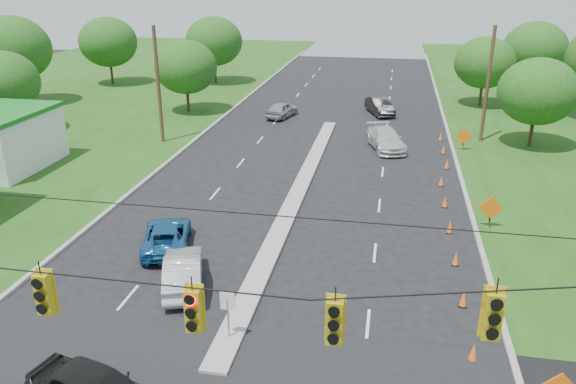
# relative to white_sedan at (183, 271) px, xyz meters

# --- Properties ---
(curb_left) EXTENTS (0.25, 110.00, 0.16)m
(curb_left) POSITION_rel_white_sedan_xyz_m (-7.08, 20.62, -0.74)
(curb_left) COLOR gray
(curb_left) RESTS_ON ground
(curb_right) EXTENTS (0.25, 110.00, 0.16)m
(curb_right) POSITION_rel_white_sedan_xyz_m (13.12, 20.62, -0.74)
(curb_right) COLOR gray
(curb_right) RESTS_ON ground
(median) EXTENTS (1.00, 34.00, 0.18)m
(median) POSITION_rel_white_sedan_xyz_m (3.02, 11.62, -0.74)
(median) COLOR gray
(median) RESTS_ON ground
(median_sign) EXTENTS (0.55, 0.06, 2.05)m
(median_sign) POSITION_rel_white_sedan_xyz_m (3.02, -3.38, 0.73)
(median_sign) COLOR gray
(median_sign) RESTS_ON ground
(signal_span) EXTENTS (25.60, 0.32, 9.00)m
(signal_span) POSITION_rel_white_sedan_xyz_m (2.97, -10.38, 4.23)
(signal_span) COLOR #422D1C
(signal_span) RESTS_ON ground
(utility_pole_far_left) EXTENTS (0.28, 0.28, 9.00)m
(utility_pole_far_left) POSITION_rel_white_sedan_xyz_m (-9.48, 20.62, 3.76)
(utility_pole_far_left) COLOR #422D1C
(utility_pole_far_left) RESTS_ON ground
(utility_pole_far_right) EXTENTS (0.28, 0.28, 9.00)m
(utility_pole_far_right) POSITION_rel_white_sedan_xyz_m (15.52, 25.62, 3.76)
(utility_pole_far_right) COLOR #422D1C
(utility_pole_far_right) RESTS_ON ground
(cone_1) EXTENTS (0.32, 0.32, 0.70)m
(cone_1) POSITION_rel_white_sedan_xyz_m (11.75, -2.88, -0.39)
(cone_1) COLOR orange
(cone_1) RESTS_ON ground
(cone_2) EXTENTS (0.32, 0.32, 0.70)m
(cone_2) POSITION_rel_white_sedan_xyz_m (11.75, 0.62, -0.39)
(cone_2) COLOR orange
(cone_2) RESTS_ON ground
(cone_3) EXTENTS (0.32, 0.32, 0.70)m
(cone_3) POSITION_rel_white_sedan_xyz_m (11.75, 4.12, -0.39)
(cone_3) COLOR orange
(cone_3) RESTS_ON ground
(cone_4) EXTENTS (0.32, 0.32, 0.70)m
(cone_4) POSITION_rel_white_sedan_xyz_m (11.75, 7.62, -0.39)
(cone_4) COLOR orange
(cone_4) RESTS_ON ground
(cone_5) EXTENTS (0.32, 0.32, 0.70)m
(cone_5) POSITION_rel_white_sedan_xyz_m (11.75, 11.12, -0.39)
(cone_5) COLOR orange
(cone_5) RESTS_ON ground
(cone_6) EXTENTS (0.32, 0.32, 0.70)m
(cone_6) POSITION_rel_white_sedan_xyz_m (11.75, 14.62, -0.39)
(cone_6) COLOR orange
(cone_6) RESTS_ON ground
(cone_7) EXTENTS (0.32, 0.32, 0.70)m
(cone_7) POSITION_rel_white_sedan_xyz_m (12.35, 18.12, -0.39)
(cone_7) COLOR orange
(cone_7) RESTS_ON ground
(cone_8) EXTENTS (0.32, 0.32, 0.70)m
(cone_8) POSITION_rel_white_sedan_xyz_m (12.35, 21.62, -0.39)
(cone_8) COLOR orange
(cone_8) RESTS_ON ground
(cone_9) EXTENTS (0.32, 0.32, 0.70)m
(cone_9) POSITION_rel_white_sedan_xyz_m (12.35, 25.12, -0.39)
(cone_9) COLOR orange
(cone_9) RESTS_ON ground
(work_sign_1) EXTENTS (1.27, 0.58, 1.37)m
(work_sign_1) POSITION_rel_white_sedan_xyz_m (13.82, 8.62, 0.35)
(work_sign_1) COLOR black
(work_sign_1) RESTS_ON ground
(work_sign_2) EXTENTS (1.27, 0.58, 1.37)m
(work_sign_2) POSITION_rel_white_sedan_xyz_m (13.82, 22.62, 0.35)
(work_sign_2) COLOR black
(work_sign_2) RESTS_ON ground
(tree_2) EXTENTS (5.88, 5.88, 6.86)m
(tree_2) POSITION_rel_white_sedan_xyz_m (-22.98, 20.62, 3.60)
(tree_2) COLOR black
(tree_2) RESTS_ON ground
(tree_3) EXTENTS (7.56, 7.56, 8.82)m
(tree_3) POSITION_rel_white_sedan_xyz_m (-28.98, 30.62, 4.84)
(tree_3) COLOR black
(tree_3) RESTS_ON ground
(tree_4) EXTENTS (6.72, 6.72, 7.84)m
(tree_4) POSITION_rel_white_sedan_xyz_m (-24.98, 42.62, 4.22)
(tree_4) COLOR black
(tree_4) RESTS_ON ground
(tree_5) EXTENTS (5.88, 5.88, 6.86)m
(tree_5) POSITION_rel_white_sedan_xyz_m (-10.98, 30.62, 3.60)
(tree_5) COLOR black
(tree_5) RESTS_ON ground
(tree_6) EXTENTS (6.72, 6.72, 7.84)m
(tree_6) POSITION_rel_white_sedan_xyz_m (-12.98, 45.62, 4.22)
(tree_6) COLOR black
(tree_6) RESTS_ON ground
(tree_9) EXTENTS (5.88, 5.88, 6.86)m
(tree_9) POSITION_rel_white_sedan_xyz_m (19.02, 24.62, 3.60)
(tree_9) COLOR black
(tree_9) RESTS_ON ground
(tree_11) EXTENTS (6.72, 6.72, 7.84)m
(tree_11) POSITION_rel_white_sedan_xyz_m (23.02, 45.62, 4.22)
(tree_11) COLOR black
(tree_11) RESTS_ON ground
(tree_12) EXTENTS (5.88, 5.88, 6.86)m
(tree_12) POSITION_rel_white_sedan_xyz_m (17.02, 38.62, 3.60)
(tree_12) COLOR black
(tree_12) RESTS_ON ground
(white_sedan) EXTENTS (2.94, 4.74, 1.47)m
(white_sedan) POSITION_rel_white_sedan_xyz_m (0.00, 0.00, 0.00)
(white_sedan) COLOR #BCBCBC
(white_sedan) RESTS_ON ground
(blue_pickup) EXTENTS (3.47, 5.14, 1.31)m
(blue_pickup) POSITION_rel_white_sedan_xyz_m (-2.08, 3.29, -0.08)
(blue_pickup) COLOR navy
(blue_pickup) RESTS_ON ground
(silver_car_far) EXTENTS (3.60, 5.74, 1.55)m
(silver_car_far) POSITION_rel_white_sedan_xyz_m (8.04, 22.07, 0.04)
(silver_car_far) COLOR silver
(silver_car_far) RESTS_ON ground
(silver_car_oncoming) EXTENTS (2.73, 4.54, 1.45)m
(silver_car_oncoming) POSITION_rel_white_sedan_xyz_m (-1.73, 30.40, -0.01)
(silver_car_oncoming) COLOR gray
(silver_car_oncoming) RESTS_ON ground
(dark_car_receding) EXTENTS (3.17, 4.99, 1.55)m
(dark_car_receding) POSITION_rel_white_sedan_xyz_m (7.18, 33.31, 0.04)
(dark_car_receding) COLOR black
(dark_car_receding) RESTS_ON ground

